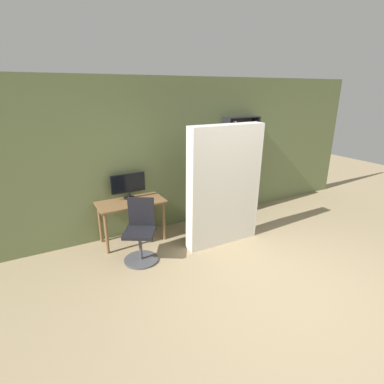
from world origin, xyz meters
name	(u,v)px	position (x,y,z in m)	size (l,w,h in m)	color
ground_plane	(291,293)	(0.00, 0.00, 0.00)	(16.00, 16.00, 0.00)	#9E8966
wall_back	(192,153)	(0.00, 2.66, 1.35)	(8.00, 0.06, 2.70)	#6B7A4C
desk	(131,208)	(-1.32, 2.35, 0.61)	(1.10, 0.56, 0.72)	brown
monitor	(128,184)	(-1.29, 2.51, 0.97)	(0.59, 0.19, 0.43)	black
office_chair	(141,236)	(-1.40, 1.71, 0.39)	(0.60, 0.60, 0.95)	#4C4C51
bookshelf	(235,169)	(0.92, 2.53, 0.96)	(0.73, 0.26, 1.98)	black
mattress_near	(225,187)	(0.01, 1.56, 0.99)	(1.28, 0.26, 1.99)	silver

